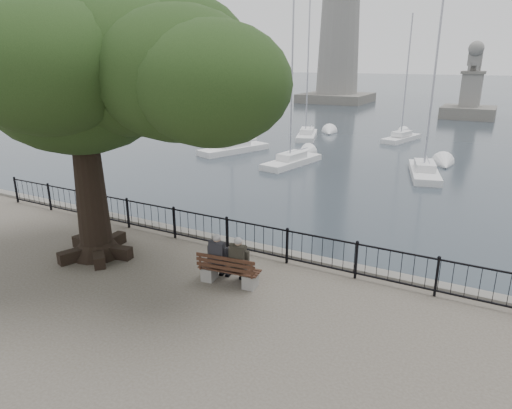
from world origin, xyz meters
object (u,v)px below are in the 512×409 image
Objects in this scene: tree at (101,65)px; person_left at (219,259)px; lion_monument at (470,99)px; bench at (229,273)px; person_right at (240,262)px; lighthouse at (340,13)px.

person_left is at bearing 4.02° from tree.
tree is 1.19× the size of lion_monument.
bench is 1.23× the size of person_right.
lighthouse is (-17.91, 61.32, 11.31)m from person_left.
person_right is at bearing -73.20° from lighthouse.
tree is at bearing -177.21° from bench.
tree is (-3.63, -0.18, 5.12)m from bench.
bench is at bearing -73.47° from lighthouse.
lighthouse reaches higher than lion_monument.
person_right is 49.21m from lion_monument.
lion_monument is (1.78, 49.31, 0.81)m from bench.
person_right is 0.13× the size of tree.
tree is 0.33× the size of lighthouse.
person_right is 0.04× the size of lighthouse.
person_right is 0.16× the size of lion_monument.
lighthouse is (-14.59, 61.55, 6.51)m from tree.
tree is (-3.90, -0.30, 4.80)m from person_right.
bench is 0.45m from person_left.
tree is 63.59m from lighthouse.
lion_monument is (5.41, 49.49, -4.31)m from tree.
person_right reaches higher than bench.
lion_monument reaches higher than person_left.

